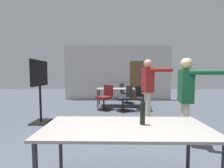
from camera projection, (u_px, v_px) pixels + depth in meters
back_wall at (118, 73)px, 7.95m from camera, size 5.64×0.12×2.86m
conference_table_near at (126, 132)px, 1.77m from camera, size 1.95×0.80×0.76m
conference_table_far at (122, 90)px, 6.40m from camera, size 2.09×0.77×0.76m
tv_screen at (40, 85)px, 4.18m from camera, size 0.44×0.91×1.75m
person_left_plaid at (186, 91)px, 2.95m from camera, size 0.73×0.68×1.69m
person_near_casual at (148, 84)px, 4.29m from camera, size 0.85×0.65×1.79m
office_chair_side_rolled at (125, 99)px, 5.57m from camera, size 0.64×0.59×0.92m
office_chair_far_left at (105, 98)px, 5.78m from camera, size 0.68×0.69×0.94m
office_chair_far_right at (126, 93)px, 7.08m from camera, size 0.65×0.60×0.95m
office_chair_mid_tucked at (142, 99)px, 5.71m from camera, size 0.52×0.56×0.90m
beer_bottle at (143, 110)px, 1.82m from camera, size 0.06×0.06×0.39m
drink_cup at (135, 87)px, 6.23m from camera, size 0.09×0.09×0.11m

